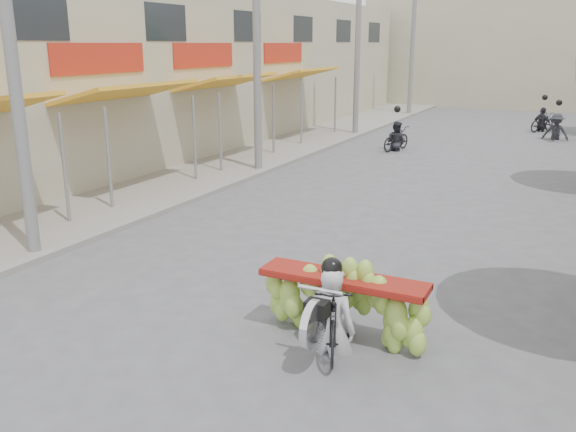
# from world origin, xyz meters

# --- Properties ---
(ground) EXTENTS (120.00, 120.00, 0.00)m
(ground) POSITION_xyz_m (0.00, 0.00, 0.00)
(ground) COLOR #58585D
(ground) RESTS_ON ground
(sidewalk_left) EXTENTS (4.00, 60.00, 0.12)m
(sidewalk_left) POSITION_xyz_m (-7.00, 15.00, 0.06)
(sidewalk_left) COLOR gray
(sidewalk_left) RESTS_ON ground
(shophouse_row_left) EXTENTS (9.77, 40.00, 6.00)m
(shophouse_row_left) POSITION_xyz_m (-11.98, 13.98, 3.00)
(shophouse_row_left) COLOR #B1A98C
(shophouse_row_left) RESTS_ON ground
(far_building) EXTENTS (20.00, 6.00, 7.00)m
(far_building) POSITION_xyz_m (0.00, 38.00, 3.50)
(far_building) COLOR #B1A98C
(far_building) RESTS_ON ground
(utility_pole_near) EXTENTS (0.60, 0.24, 8.00)m
(utility_pole_near) POSITION_xyz_m (-5.40, 3.00, 4.03)
(utility_pole_near) COLOR slate
(utility_pole_near) RESTS_ON ground
(utility_pole_mid) EXTENTS (0.60, 0.24, 8.00)m
(utility_pole_mid) POSITION_xyz_m (-5.40, 12.00, 4.03)
(utility_pole_mid) COLOR slate
(utility_pole_mid) RESTS_ON ground
(utility_pole_far) EXTENTS (0.60, 0.24, 8.00)m
(utility_pole_far) POSITION_xyz_m (-5.40, 21.00, 4.03)
(utility_pole_far) COLOR slate
(utility_pole_far) RESTS_ON ground
(utility_pole_back) EXTENTS (0.60, 0.24, 8.00)m
(utility_pole_back) POSITION_xyz_m (-5.40, 30.00, 4.03)
(utility_pole_back) COLOR slate
(utility_pole_back) RESTS_ON ground
(banana_motorbike) EXTENTS (2.34, 1.87, 2.25)m
(banana_motorbike) POSITION_xyz_m (1.19, 2.22, 0.74)
(banana_motorbike) COLOR black
(banana_motorbike) RESTS_ON ground
(bg_motorbike_a) EXTENTS (0.97, 1.71, 1.95)m
(bg_motorbike_a) POSITION_xyz_m (-2.61, 17.89, 0.74)
(bg_motorbike_a) COLOR black
(bg_motorbike_a) RESTS_ON ground
(bg_motorbike_b) EXTENTS (1.08, 1.62, 1.95)m
(bg_motorbike_b) POSITION_xyz_m (2.76, 23.47, 0.86)
(bg_motorbike_b) COLOR black
(bg_motorbike_b) RESTS_ON ground
(bg_motorbike_c) EXTENTS (1.27, 1.64, 1.95)m
(bg_motorbike_c) POSITION_xyz_m (2.03, 25.96, 0.81)
(bg_motorbike_c) COLOR black
(bg_motorbike_c) RESTS_ON ground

